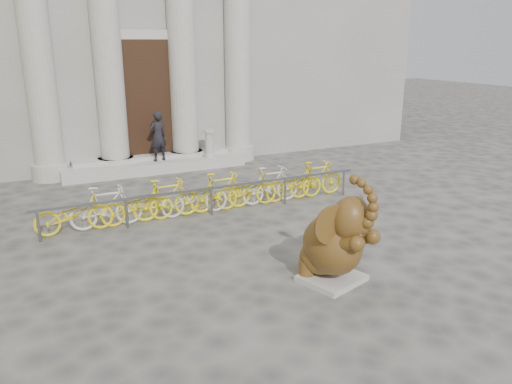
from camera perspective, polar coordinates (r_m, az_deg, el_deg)
name	(u,v)px	position (r m, az deg, el deg)	size (l,w,h in m)	color
ground	(300,292)	(8.74, 5.11, -11.36)	(80.00, 80.00, 0.00)	#474442
entrance_steps	(155,165)	(16.94, -11.41, 2.99)	(6.00, 1.20, 0.36)	#A8A59E
elephant_statue	(335,243)	(8.88, 9.00, -5.78)	(1.34, 1.60, 2.03)	#A8A59E
bike_rack	(207,193)	(12.48, -5.59, -0.15)	(8.27, 0.53, 1.00)	slate
pedestrian	(158,136)	(16.65, -11.15, 6.26)	(0.59, 0.39, 1.62)	black
balustrade_post	(209,144)	(17.05, -5.38, 5.44)	(0.38, 0.38, 0.93)	#A8A59E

